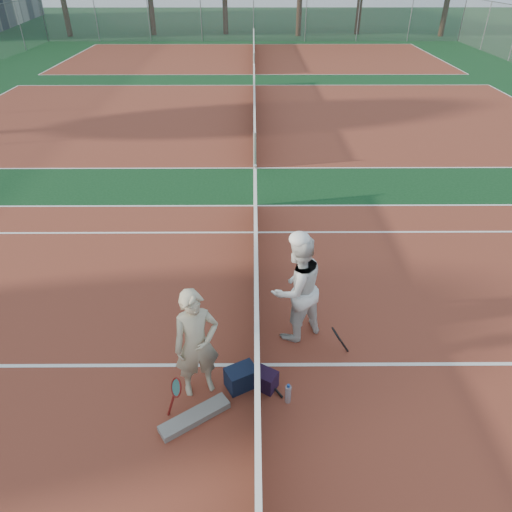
{
  "coord_description": "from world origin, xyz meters",
  "views": [
    {
      "loc": [
        -0.04,
        -5.01,
        5.27
      ],
      "look_at": [
        0.0,
        1.5,
        1.05
      ],
      "focal_mm": 32.0,
      "sensor_mm": 36.0,
      "label": 1
    }
  ],
  "objects_px": {
    "player_b": "(297,288)",
    "racket_spare": "(262,376)",
    "water_bottle": "(288,394)",
    "racket_black_held": "(336,342)",
    "player_a": "(196,344)",
    "sports_bag_navy": "(241,378)",
    "net_main": "(257,341)",
    "sports_bag_purple": "(264,379)",
    "racket_red": "(177,395)"
  },
  "relations": [
    {
      "from": "player_a",
      "to": "racket_black_held",
      "type": "distance_m",
      "value": 2.26
    },
    {
      "from": "player_b",
      "to": "sports_bag_purple",
      "type": "relative_size",
      "value": 5.17
    },
    {
      "from": "player_a",
      "to": "player_b",
      "type": "bearing_deg",
      "value": 18.18
    },
    {
      "from": "racket_red",
      "to": "water_bottle",
      "type": "xyz_separation_m",
      "value": [
        1.53,
        0.13,
        -0.14
      ]
    },
    {
      "from": "sports_bag_purple",
      "to": "racket_red",
      "type": "bearing_deg",
      "value": -161.41
    },
    {
      "from": "sports_bag_purple",
      "to": "player_b",
      "type": "bearing_deg",
      "value": 65.05
    },
    {
      "from": "net_main",
      "to": "player_a",
      "type": "xyz_separation_m",
      "value": [
        -0.83,
        -0.45,
        0.37
      ]
    },
    {
      "from": "sports_bag_purple",
      "to": "water_bottle",
      "type": "distance_m",
      "value": 0.43
    },
    {
      "from": "racket_spare",
      "to": "water_bottle",
      "type": "xyz_separation_m",
      "value": [
        0.36,
        -0.42,
        0.08
      ]
    },
    {
      "from": "player_a",
      "to": "sports_bag_navy",
      "type": "relative_size",
      "value": 4.04
    },
    {
      "from": "racket_black_held",
      "to": "sports_bag_navy",
      "type": "bearing_deg",
      "value": 10.59
    },
    {
      "from": "racket_spare",
      "to": "sports_bag_purple",
      "type": "bearing_deg",
      "value": 151.17
    },
    {
      "from": "water_bottle",
      "to": "racket_black_held",
      "type": "bearing_deg",
      "value": 49.16
    },
    {
      "from": "sports_bag_navy",
      "to": "sports_bag_purple",
      "type": "bearing_deg",
      "value": -2.45
    },
    {
      "from": "racket_red",
      "to": "water_bottle",
      "type": "height_order",
      "value": "racket_red"
    },
    {
      "from": "player_a",
      "to": "sports_bag_navy",
      "type": "bearing_deg",
      "value": -16.58
    },
    {
      "from": "water_bottle",
      "to": "racket_spare",
      "type": "bearing_deg",
      "value": 130.62
    },
    {
      "from": "net_main",
      "to": "racket_black_held",
      "type": "xyz_separation_m",
      "value": [
        1.24,
        0.23,
        -0.24
      ]
    },
    {
      "from": "player_b",
      "to": "racket_black_held",
      "type": "bearing_deg",
      "value": 108.21
    },
    {
      "from": "racket_spare",
      "to": "sports_bag_navy",
      "type": "relative_size",
      "value": 1.37
    },
    {
      "from": "net_main",
      "to": "sports_bag_navy",
      "type": "bearing_deg",
      "value": -119.17
    },
    {
      "from": "player_a",
      "to": "player_b",
      "type": "relative_size",
      "value": 0.93
    },
    {
      "from": "net_main",
      "to": "sports_bag_navy",
      "type": "height_order",
      "value": "net_main"
    },
    {
      "from": "racket_red",
      "to": "sports_bag_purple",
      "type": "relative_size",
      "value": 1.56
    },
    {
      "from": "player_a",
      "to": "sports_bag_navy",
      "type": "xyz_separation_m",
      "value": [
        0.6,
        0.04,
        -0.7
      ]
    },
    {
      "from": "player_b",
      "to": "racket_spare",
      "type": "xyz_separation_m",
      "value": [
        -0.56,
        -1.0,
        -0.87
      ]
    },
    {
      "from": "sports_bag_purple",
      "to": "water_bottle",
      "type": "bearing_deg",
      "value": -39.42
    },
    {
      "from": "racket_black_held",
      "to": "sports_bag_navy",
      "type": "relative_size",
      "value": 1.23
    },
    {
      "from": "net_main",
      "to": "racket_red",
      "type": "height_order",
      "value": "net_main"
    },
    {
      "from": "racket_black_held",
      "to": "sports_bag_purple",
      "type": "height_order",
      "value": "racket_black_held"
    },
    {
      "from": "net_main",
      "to": "player_b",
      "type": "xyz_separation_m",
      "value": [
        0.64,
        0.72,
        0.43
      ]
    },
    {
      "from": "racket_red",
      "to": "sports_bag_navy",
      "type": "relative_size",
      "value": 1.32
    },
    {
      "from": "racket_red",
      "to": "racket_black_held",
      "type": "distance_m",
      "value": 2.56
    },
    {
      "from": "racket_red",
      "to": "racket_black_held",
      "type": "xyz_separation_m",
      "value": [
        2.33,
        1.05,
        -0.02
      ]
    },
    {
      "from": "player_b",
      "to": "racket_red",
      "type": "distance_m",
      "value": 2.41
    },
    {
      "from": "racket_spare",
      "to": "water_bottle",
      "type": "height_order",
      "value": "water_bottle"
    },
    {
      "from": "player_b",
      "to": "sports_bag_navy",
      "type": "distance_m",
      "value": 1.62
    },
    {
      "from": "net_main",
      "to": "water_bottle",
      "type": "xyz_separation_m",
      "value": [
        0.44,
        -0.69,
        -0.36
      ]
    },
    {
      "from": "player_a",
      "to": "player_b",
      "type": "xyz_separation_m",
      "value": [
        1.46,
        1.17,
        0.07
      ]
    },
    {
      "from": "net_main",
      "to": "sports_bag_purple",
      "type": "height_order",
      "value": "net_main"
    },
    {
      "from": "net_main",
      "to": "racket_spare",
      "type": "bearing_deg",
      "value": -73.6
    },
    {
      "from": "racket_spare",
      "to": "racket_red",
      "type": "bearing_deg",
      "value": 76.63
    },
    {
      "from": "player_a",
      "to": "player_b",
      "type": "height_order",
      "value": "player_b"
    },
    {
      "from": "player_a",
      "to": "sports_bag_purple",
      "type": "relative_size",
      "value": 4.8
    },
    {
      "from": "racket_black_held",
      "to": "sports_bag_navy",
      "type": "distance_m",
      "value": 1.6
    },
    {
      "from": "sports_bag_navy",
      "to": "sports_bag_purple",
      "type": "relative_size",
      "value": 1.19
    },
    {
      "from": "player_b",
      "to": "racket_red",
      "type": "relative_size",
      "value": 3.3
    },
    {
      "from": "player_a",
      "to": "sports_bag_navy",
      "type": "distance_m",
      "value": 0.93
    },
    {
      "from": "player_a",
      "to": "racket_black_held",
      "type": "xyz_separation_m",
      "value": [
        2.07,
        0.68,
        -0.61
      ]
    },
    {
      "from": "player_a",
      "to": "sports_bag_purple",
      "type": "xyz_separation_m",
      "value": [
        0.93,
        0.03,
        -0.73
      ]
    }
  ]
}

